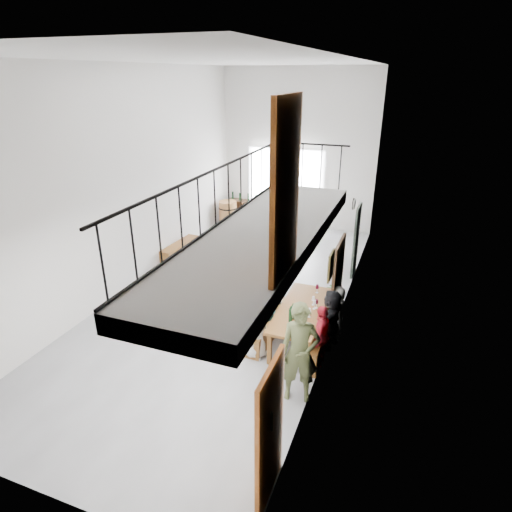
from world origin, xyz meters
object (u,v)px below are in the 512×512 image
at_px(bench_inner, 270,326).
at_px(oak_barrel, 228,214).
at_px(side_bench, 180,250).
at_px(serving_counter, 248,212).
at_px(tasting_table, 302,312).
at_px(bicycle_near, 287,215).
at_px(host_standing, 300,353).

xyz_separation_m(bench_inner, oak_barrel, (-3.74, 6.22, 0.26)).
bearing_deg(side_bench, bench_inner, -37.80).
bearing_deg(side_bench, serving_counter, 78.97).
relative_size(tasting_table, bicycle_near, 1.14).
relative_size(oak_barrel, bicycle_near, 0.50).
height_order(serving_counter, host_standing, host_standing).
relative_size(bench_inner, serving_counter, 1.21).
height_order(tasting_table, bench_inner, tasting_table).
distance_m(host_standing, bicycle_near, 8.96).
bearing_deg(serving_counter, bicycle_near, -0.28).
height_order(bench_inner, serving_counter, serving_counter).
relative_size(host_standing, bicycle_near, 0.94).
bearing_deg(oak_barrel, tasting_table, -54.51).
relative_size(bench_inner, host_standing, 1.05).
xyz_separation_m(bench_inner, side_bench, (-3.97, 3.08, 0.01)).
bearing_deg(tasting_table, host_standing, -77.26).
bearing_deg(bench_inner, host_standing, -54.16).
relative_size(side_bench, oak_barrel, 1.68).
bearing_deg(oak_barrel, serving_counter, 53.63).
bearing_deg(bench_inner, side_bench, 144.84).
distance_m(tasting_table, side_bench, 5.62).
distance_m(bench_inner, side_bench, 5.03).
height_order(side_bench, oak_barrel, oak_barrel).
bearing_deg(serving_counter, host_standing, -60.32).
xyz_separation_m(tasting_table, serving_counter, (-3.92, 6.93, -0.28)).
height_order(bench_inner, oak_barrel, oak_barrel).
xyz_separation_m(host_standing, bicycle_near, (-2.75, 8.51, -0.41)).
height_order(tasting_table, host_standing, host_standing).
bearing_deg(tasting_table, bicycle_near, 108.21).
bearing_deg(host_standing, tasting_table, 90.47).
bearing_deg(tasting_table, bench_inner, 178.80).
relative_size(bench_inner, oak_barrel, 2.01).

